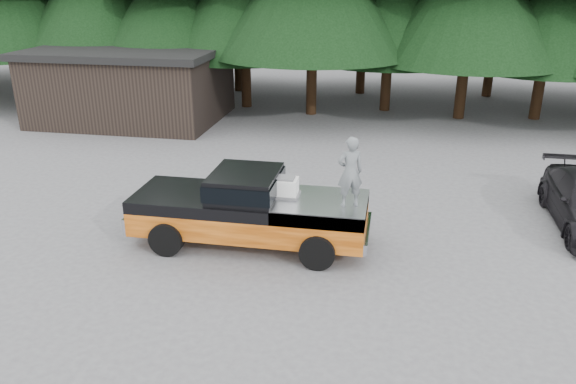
% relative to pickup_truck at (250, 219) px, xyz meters
% --- Properties ---
extents(ground, '(120.00, 120.00, 0.00)m').
position_rel_pickup_truck_xyz_m(ground, '(0.45, -0.33, -0.67)').
color(ground, '#4D4D4F').
rests_on(ground, ground).
extents(pickup_truck, '(6.00, 2.04, 1.33)m').
position_rel_pickup_truck_xyz_m(pickup_truck, '(0.00, 0.00, 0.00)').
color(pickup_truck, orange).
rests_on(pickup_truck, ground).
extents(truck_cab, '(1.66, 1.90, 0.59)m').
position_rel_pickup_truck_xyz_m(truck_cab, '(-0.10, 0.00, 0.96)').
color(truck_cab, black).
rests_on(truck_cab, pickup_truck).
extents(air_compressor, '(0.63, 0.52, 0.43)m').
position_rel_pickup_truck_xyz_m(air_compressor, '(0.88, 0.10, 0.88)').
color(air_compressor, silver).
rests_on(air_compressor, pickup_truck).
extents(man_on_bed, '(0.72, 0.61, 1.69)m').
position_rel_pickup_truck_xyz_m(man_on_bed, '(2.47, -0.23, 1.51)').
color(man_on_bed, slate).
rests_on(man_on_bed, pickup_truck).
extents(utility_building, '(8.40, 6.40, 3.30)m').
position_rel_pickup_truck_xyz_m(utility_building, '(-8.55, 11.67, 1.00)').
color(utility_building, black).
rests_on(utility_building, ground).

